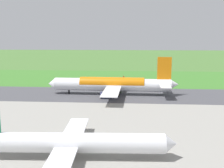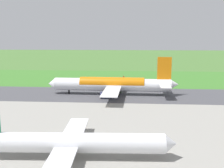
{
  "view_description": "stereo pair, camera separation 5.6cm",
  "coord_description": "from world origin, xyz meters",
  "px_view_note": "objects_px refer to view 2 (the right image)",
  "views": [
    {
      "loc": [
        -0.34,
        109.36,
        23.49
      ],
      "look_at": [
        7.88,
        0.0,
        4.5
      ],
      "focal_mm": 43.27,
      "sensor_mm": 36.0,
      "label": 1
    },
    {
      "loc": [
        -0.39,
        109.36,
        23.49
      ],
      "look_at": [
        7.88,
        0.0,
        4.5
      ],
      "focal_mm": 43.27,
      "sensor_mm": 36.0,
      "label": 2
    }
  ],
  "objects_px": {
    "airliner_main": "(113,84)",
    "no_stopping_sign": "(124,78)",
    "traffic_cone_orange": "(115,80)",
    "airliner_parked_mid": "(70,142)"
  },
  "relations": [
    {
      "from": "airliner_main",
      "to": "traffic_cone_orange",
      "type": "distance_m",
      "value": 37.54
    },
    {
      "from": "no_stopping_sign",
      "to": "traffic_cone_orange",
      "type": "height_order",
      "value": "no_stopping_sign"
    },
    {
      "from": "airliner_main",
      "to": "traffic_cone_orange",
      "type": "height_order",
      "value": "airliner_main"
    },
    {
      "from": "airliner_main",
      "to": "no_stopping_sign",
      "type": "bearing_deg",
      "value": -94.62
    },
    {
      "from": "airliner_main",
      "to": "airliner_parked_mid",
      "type": "height_order",
      "value": "airliner_main"
    },
    {
      "from": "traffic_cone_orange",
      "to": "airliner_parked_mid",
      "type": "bearing_deg",
      "value": 88.4
    },
    {
      "from": "airliner_main",
      "to": "no_stopping_sign",
      "type": "height_order",
      "value": "airliner_main"
    },
    {
      "from": "airliner_main",
      "to": "traffic_cone_orange",
      "type": "xyz_separation_m",
      "value": [
        1.27,
        -37.3,
        -4.08
      ]
    },
    {
      "from": "airliner_main",
      "to": "traffic_cone_orange",
      "type": "relative_size",
      "value": 98.27
    },
    {
      "from": "no_stopping_sign",
      "to": "traffic_cone_orange",
      "type": "bearing_deg",
      "value": 24.09
    }
  ]
}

